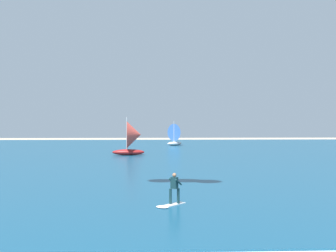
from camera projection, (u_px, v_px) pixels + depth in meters
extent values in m
cube|color=navy|center=(157.00, 153.00, 58.80)|extent=(160.00, 90.00, 0.10)
cube|color=white|center=(102.00, 250.00, 14.20)|extent=(68.99, 2.00, 0.01)
cube|color=white|center=(174.00, 204.00, 21.50)|extent=(1.27, 1.33, 0.05)
cylinder|color=#143338|center=(170.00, 196.00, 21.44)|extent=(0.14, 0.14, 0.80)
cylinder|color=#143338|center=(178.00, 196.00, 21.56)|extent=(0.14, 0.14, 0.80)
cube|color=#143338|center=(174.00, 183.00, 21.49)|extent=(0.41, 0.41, 0.60)
sphere|color=#9E7051|center=(174.00, 175.00, 21.49)|extent=(0.22, 0.22, 0.22)
cylinder|color=#143338|center=(172.00, 181.00, 21.70)|extent=(0.41, 0.43, 0.39)
cylinder|color=#143338|center=(179.00, 182.00, 21.41)|extent=(0.41, 0.43, 0.39)
ellipsoid|color=white|center=(163.00, 207.00, 20.77)|extent=(0.92, 0.92, 0.08)
ellipsoid|color=silver|center=(175.00, 144.00, 77.42)|extent=(3.64, 3.70, 0.72)
cylinder|color=silver|center=(174.00, 131.00, 77.27)|extent=(0.12, 0.12, 3.86)
cone|color=#3F72CC|center=(177.00, 132.00, 77.90)|extent=(3.51, 3.47, 3.24)
ellipsoid|color=maroon|center=(128.00, 152.00, 54.24)|extent=(4.34, 1.75, 0.80)
cylinder|color=silver|center=(127.00, 133.00, 54.20)|extent=(0.13, 0.13, 4.25)
cone|color=#D84C3F|center=(134.00, 135.00, 54.30)|extent=(2.10, 3.69, 3.57)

